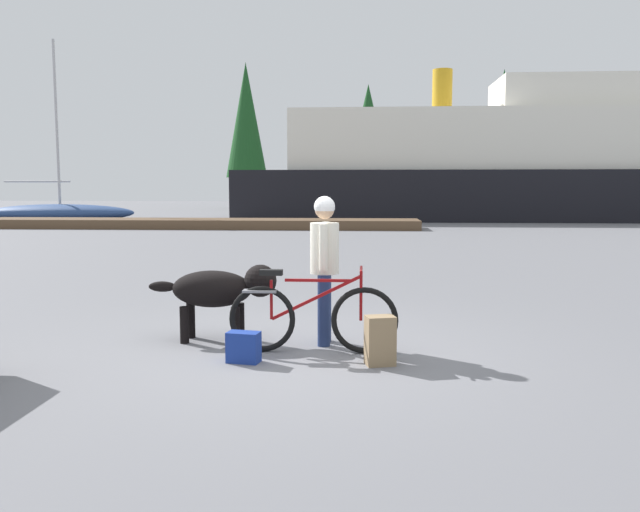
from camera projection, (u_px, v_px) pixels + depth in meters
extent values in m
plane|color=slate|center=(294.00, 352.00, 6.78)|extent=(160.00, 160.00, 0.00)
torus|color=black|center=(365.00, 320.00, 6.68)|extent=(0.71, 0.06, 0.71)
torus|color=black|center=(262.00, 319.00, 6.75)|extent=(0.71, 0.06, 0.71)
cube|color=maroon|center=(318.00, 280.00, 6.67)|extent=(0.69, 0.03, 0.03)
cube|color=maroon|center=(316.00, 298.00, 6.69)|extent=(0.94, 0.03, 0.49)
cylinder|color=maroon|center=(271.00, 300.00, 6.72)|extent=(0.03, 0.03, 0.42)
cylinder|color=maroon|center=(361.00, 296.00, 6.65)|extent=(0.03, 0.03, 0.52)
cube|color=black|center=(271.00, 272.00, 6.69)|extent=(0.24, 0.10, 0.06)
cylinder|color=maroon|center=(361.00, 269.00, 6.62)|extent=(0.03, 0.44, 0.03)
cube|color=slate|center=(260.00, 291.00, 6.72)|extent=(0.36, 0.14, 0.02)
cylinder|color=navy|center=(325.00, 307.00, 7.22)|extent=(0.14, 0.14, 0.79)
cylinder|color=navy|center=(324.00, 310.00, 7.00)|extent=(0.14, 0.14, 0.79)
cylinder|color=silver|center=(325.00, 248.00, 7.04)|extent=(0.32, 0.32, 0.56)
cylinder|color=silver|center=(326.00, 244.00, 7.25)|extent=(0.09, 0.09, 0.50)
cylinder|color=silver|center=(323.00, 247.00, 6.81)|extent=(0.09, 0.09, 0.50)
sphere|color=tan|center=(325.00, 209.00, 6.99)|extent=(0.22, 0.22, 0.22)
sphere|color=white|center=(325.00, 207.00, 6.99)|extent=(0.23, 0.23, 0.23)
ellipsoid|color=black|center=(212.00, 289.00, 7.21)|extent=(0.91, 0.49, 0.42)
sphere|color=black|center=(260.00, 281.00, 7.16)|extent=(0.37, 0.37, 0.37)
ellipsoid|color=black|center=(162.00, 287.00, 7.25)|extent=(0.32, 0.12, 0.12)
cylinder|color=black|center=(240.00, 321.00, 7.37)|extent=(0.10, 0.10, 0.42)
cylinder|color=black|center=(236.00, 326.00, 7.10)|extent=(0.10, 0.10, 0.42)
cylinder|color=black|center=(191.00, 320.00, 7.41)|extent=(0.10, 0.10, 0.42)
cylinder|color=black|center=(184.00, 325.00, 7.14)|extent=(0.10, 0.10, 0.42)
cube|color=#8C7251|center=(380.00, 341.00, 6.26)|extent=(0.32, 0.26, 0.49)
cube|color=navy|center=(244.00, 347.00, 6.36)|extent=(0.35, 0.23, 0.31)
cube|color=brown|center=(198.00, 224.00, 27.86)|extent=(19.23, 2.50, 0.40)
cube|color=black|center=(504.00, 195.00, 35.69)|extent=(29.59, 7.81, 2.68)
cube|color=silver|center=(506.00, 142.00, 35.37)|extent=(23.67, 6.56, 3.20)
cube|color=silver|center=(562.00, 96.00, 34.91)|extent=(7.10, 4.68, 1.80)
cylinder|color=#BF8C19|center=(442.00, 92.00, 35.32)|extent=(1.10, 1.10, 2.40)
ellipsoid|color=navy|center=(60.00, 213.00, 33.82)|extent=(8.03, 2.25, 0.90)
cylinder|color=#B2B2B7|center=(56.00, 123.00, 33.32)|extent=(0.14, 0.14, 8.52)
cylinder|color=#B2B2B7|center=(37.00, 181.00, 33.72)|extent=(3.61, 0.10, 0.10)
cylinder|color=#4C331E|center=(247.00, 193.00, 54.66)|extent=(0.39, 0.39, 2.67)
cone|color=#19471E|center=(246.00, 120.00, 54.01)|extent=(3.50, 3.50, 9.65)
cylinder|color=#4C331E|center=(368.00, 190.00, 54.17)|extent=(0.49, 0.49, 3.27)
cone|color=#19471E|center=(368.00, 127.00, 53.62)|extent=(3.45, 3.45, 7.16)
cylinder|color=#4C331E|center=(501.00, 196.00, 54.52)|extent=(0.43, 0.43, 2.10)
cone|color=#1E4C28|center=(503.00, 127.00, 53.90)|extent=(4.00, 4.00, 9.64)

